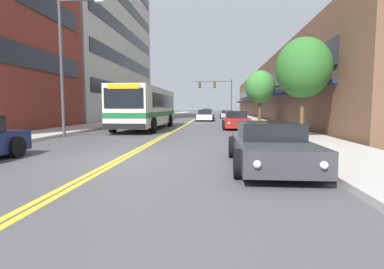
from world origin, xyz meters
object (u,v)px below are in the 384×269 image
(car_dark_grey_parked_right_foreground, at_px, (269,146))
(traffic_signal_mast, at_px, (218,90))
(city_bus, at_px, (147,106))
(street_tree_right_near, at_px, (303,68))
(car_red_parked_right_mid, at_px, (236,121))
(car_black_moving_third, at_px, (207,112))
(car_white_moving_second, at_px, (205,116))
(street_lamp_left_near, at_px, (68,54))
(car_slate_blue_parked_left_far, at_px, (165,115))
(street_tree_right_mid, at_px, (260,87))
(car_champagne_parked_left_near, at_px, (156,116))
(fire_hydrant, at_px, (277,129))
(car_silver_parked_right_far, at_px, (227,114))
(car_beige_moving_lead, at_px, (207,114))

(car_dark_grey_parked_right_foreground, distance_m, traffic_signal_mast, 39.94)
(city_bus, xyz_separation_m, street_tree_right_near, (9.36, -7.26, 1.79))
(car_red_parked_right_mid, relative_size, car_black_moving_third, 1.09)
(car_white_moving_second, height_order, car_black_moving_third, car_black_moving_third)
(car_white_moving_second, relative_size, street_lamp_left_near, 0.67)
(car_slate_blue_parked_left_far, height_order, street_tree_right_mid, street_tree_right_mid)
(street_tree_right_mid, bearing_deg, street_tree_right_near, -87.78)
(street_tree_right_mid, bearing_deg, street_lamp_left_near, -137.16)
(car_red_parked_right_mid, bearing_deg, car_champagne_parked_left_near, 125.38)
(fire_hydrant, bearing_deg, car_slate_blue_parked_left_far, 111.48)
(car_dark_grey_parked_right_foreground, height_order, car_black_moving_third, car_black_moving_third)
(car_red_parked_right_mid, relative_size, car_silver_parked_right_far, 1.06)
(car_champagne_parked_left_near, bearing_deg, car_red_parked_right_mid, -54.62)
(car_champagne_parked_left_near, height_order, car_beige_moving_lead, car_beige_moving_lead)
(car_dark_grey_parked_right_foreground, relative_size, car_silver_parked_right_far, 1.08)
(car_silver_parked_right_far, bearing_deg, street_tree_right_near, -84.90)
(traffic_signal_mast, height_order, street_lamp_left_near, street_lamp_left_near)
(city_bus, bearing_deg, street_tree_right_near, -37.81)
(city_bus, distance_m, street_tree_right_mid, 9.95)
(car_silver_parked_right_far, relative_size, street_lamp_left_near, 0.60)
(car_champagne_parked_left_near, distance_m, traffic_signal_mast, 15.45)
(traffic_signal_mast, distance_m, fire_hydrant, 33.13)
(street_lamp_left_near, relative_size, street_tree_right_near, 1.53)
(car_champagne_parked_left_near, xyz_separation_m, car_red_parked_right_mid, (8.66, -12.19, 0.01))
(street_tree_right_mid, relative_size, fire_hydrant, 5.75)
(car_beige_moving_lead, distance_m, fire_hydrant, 28.72)
(car_silver_parked_right_far, bearing_deg, traffic_signal_mast, 110.24)
(car_red_parked_right_mid, bearing_deg, car_silver_parked_right_far, 89.88)
(car_silver_parked_right_far, distance_m, fire_hydrant, 29.24)
(city_bus, distance_m, street_lamp_left_near, 7.63)
(city_bus, distance_m, car_black_moving_third, 36.59)
(traffic_signal_mast, xyz_separation_m, street_lamp_left_near, (-8.04, -32.40, 0.08))
(car_red_parked_right_mid, distance_m, car_black_moving_third, 36.05)
(car_champagne_parked_left_near, relative_size, car_beige_moving_lead, 0.94)
(fire_hydrant, bearing_deg, car_silver_parked_right_far, 92.95)
(car_dark_grey_parked_right_foreground, distance_m, car_white_moving_second, 27.90)
(car_champagne_parked_left_near, relative_size, street_tree_right_near, 0.95)
(car_slate_blue_parked_left_far, distance_m, traffic_signal_mast, 10.74)
(car_champagne_parked_left_near, distance_m, car_black_moving_third, 24.27)
(city_bus, relative_size, street_lamp_left_near, 1.51)
(traffic_signal_mast, bearing_deg, car_white_moving_second, -97.51)
(car_dark_grey_parked_right_foreground, height_order, car_beige_moving_lead, car_beige_moving_lead)
(car_red_parked_right_mid, xyz_separation_m, street_tree_right_mid, (2.24, 3.56, 2.73))
(traffic_signal_mast, bearing_deg, car_slate_blue_parked_left_far, -137.05)
(street_tree_right_near, height_order, street_tree_right_mid, street_tree_right_near)
(car_black_moving_third, relative_size, street_tree_right_mid, 0.93)
(car_dark_grey_parked_right_foreground, distance_m, car_silver_parked_right_far, 36.15)
(car_champagne_parked_left_near, height_order, street_tree_right_mid, street_tree_right_mid)
(car_dark_grey_parked_right_foreground, xyz_separation_m, traffic_signal_mast, (-1.28, 39.75, 3.76))
(car_beige_moving_lead, bearing_deg, car_black_moving_third, 92.02)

